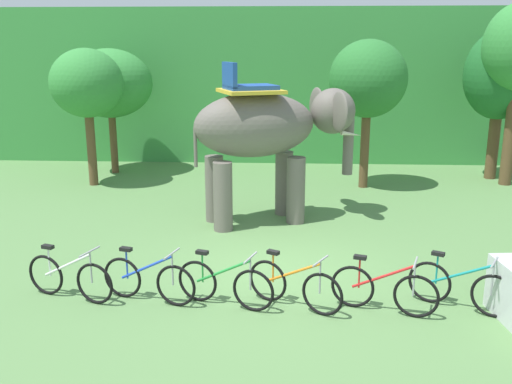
{
  "coord_description": "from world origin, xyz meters",
  "views": [
    {
      "loc": [
        0.14,
        -9.84,
        4.13
      ],
      "look_at": [
        -0.42,
        1.0,
        1.3
      ],
      "focal_mm": 39.43,
      "sensor_mm": 36.0,
      "label": 1
    }
  ],
  "objects": [
    {
      "name": "tree_center",
      "position": [
        -5.69,
        6.63,
        3.04
      ],
      "size": [
        2.13,
        2.13,
        4.08
      ],
      "color": "brown",
      "rests_on": "ground"
    },
    {
      "name": "tree_center_right",
      "position": [
        6.75,
        8.14,
        3.23
      ],
      "size": [
        2.21,
        2.21,
        4.65
      ],
      "color": "brown",
      "rests_on": "ground"
    },
    {
      "name": "tree_far_right",
      "position": [
        -5.54,
        8.36,
        2.94
      ],
      "size": [
        2.74,
        2.74,
        4.06
      ],
      "color": "brown",
      "rests_on": "ground"
    },
    {
      "name": "bike_orange",
      "position": [
        0.32,
        -1.44,
        0.39
      ],
      "size": [
        1.52,
        0.89,
        0.92
      ],
      "color": "black",
      "rests_on": "ground"
    },
    {
      "name": "bike_teal",
      "position": [
        2.99,
        -1.37,
        0.39
      ],
      "size": [
        1.51,
        0.9,
        0.92
      ],
      "color": "black",
      "rests_on": "ground"
    },
    {
      "name": "ground_plane",
      "position": [
        0.0,
        0.0,
        0.0
      ],
      "size": [
        80.0,
        80.0,
        0.0
      ],
      "primitive_type": "plane",
      "color": "#567F47"
    },
    {
      "name": "tree_far_left",
      "position": [
        2.52,
        6.76,
        3.18
      ],
      "size": [
        2.25,
        2.25,
        4.33
      ],
      "color": "brown",
      "rests_on": "ground"
    },
    {
      "name": "elephant",
      "position": [
        -0.24,
        3.28,
        2.2
      ],
      "size": [
        4.2,
        2.86,
        3.78
      ],
      "color": "#665E56",
      "rests_on": "ground"
    },
    {
      "name": "bike_blue",
      "position": [
        -2.08,
        -1.34,
        0.39
      ],
      "size": [
        1.65,
        0.65,
        0.92
      ],
      "color": "black",
      "rests_on": "ground"
    },
    {
      "name": "bike_green",
      "position": [
        -0.81,
        -1.44,
        0.39
      ],
      "size": [
        1.63,
        0.7,
        0.92
      ],
      "color": "black",
      "rests_on": "ground"
    },
    {
      "name": "bike_red",
      "position": [
        1.74,
        -1.53,
        0.39
      ],
      "size": [
        1.64,
        0.69,
        0.92
      ],
      "color": "black",
      "rests_on": "ground"
    },
    {
      "name": "foliage_hedge",
      "position": [
        0.0,
        13.18,
        2.72
      ],
      "size": [
        36.0,
        6.0,
        5.44
      ],
      "primitive_type": "cube",
      "color": "#3D8E42",
      "rests_on": "ground"
    },
    {
      "name": "bike_white",
      "position": [
        -3.42,
        -1.31,
        0.39
      ],
      "size": [
        1.64,
        0.69,
        0.92
      ],
      "color": "black",
      "rests_on": "ground"
    }
  ]
}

